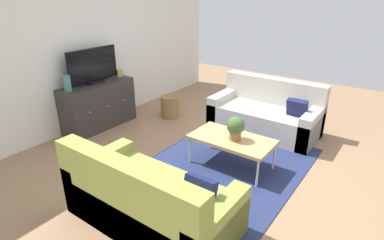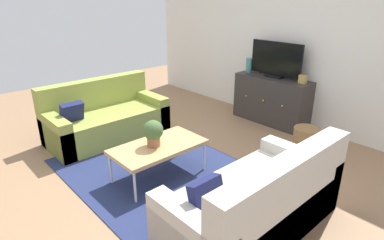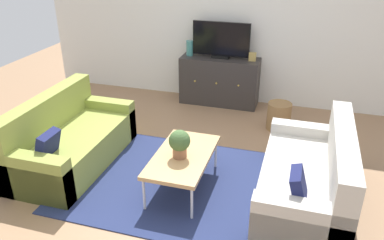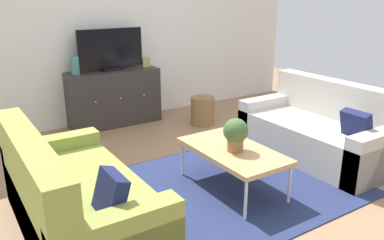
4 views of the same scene
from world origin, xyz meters
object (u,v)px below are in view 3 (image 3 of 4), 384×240
Objects in this scene: couch_left_side at (68,142)px; mantel_clock at (253,57)px; tv_console at (220,81)px; wicker_basket at (279,116)px; flat_screen_tv at (221,40)px; couch_right_side at (312,181)px; glass_vase at (190,48)px; coffee_table at (183,157)px; potted_plant at (180,143)px.

couch_left_side is 13.22× the size of mantel_clock.
tv_console is 1.27m from wicker_basket.
mantel_clock is (0.51, -0.02, -0.22)m from flat_screen_tv.
tv_console is at bearing -180.00° from mantel_clock.
couch_right_side is 1.75m from wicker_basket.
flat_screen_tv is at bearing 177.77° from mantel_clock.
glass_vase is 1.88× the size of mantel_clock.
tv_console is at bearing 146.35° from wicker_basket.
wicker_basket is at bearing 63.75° from coffee_table.
mantel_clock reaches higher than couch_right_side.
potted_plant is at bearing -173.77° from couch_right_side.
tv_console is 3.18× the size of wicker_basket.
mantel_clock is at bearing 0.00° from tv_console.
tv_console is 0.67m from flat_screen_tv.
flat_screen_tv is at bearing 93.41° from potted_plant.
potted_plant is 2.54m from tv_console.
mantel_clock is at bearing 127.38° from wicker_basket.
couch_left_side is at bearing -144.88° from wicker_basket.
tv_console is (-0.17, 2.47, -0.00)m from coffee_table.
mantel_clock is at bearing 82.04° from coffee_table.
mantel_clock is 0.33× the size of wicker_basket.
potted_plant reaches higher than wicker_basket.
couch_left_side is at bearing -119.49° from tv_console.
potted_plant is (-0.02, -0.05, 0.20)m from coffee_table.
tv_console is (-1.53, 2.37, 0.11)m from couch_right_side.
glass_vase is 1.84m from wicker_basket.
coffee_table is at bearing -86.12° from tv_console.
glass_vase is at bearing 155.95° from wicker_basket.
couch_left_side is at bearing -109.25° from glass_vase.
coffee_table is 3.45× the size of potted_plant.
couch_right_side is at bearing -66.78° from mantel_clock.
mantel_clock is at bearing 0.00° from glass_vase.
coffee_table is 2.70× the size of wicker_basket.
glass_vase is (-0.51, 0.00, 0.51)m from tv_console.
couch_right_side is 13.22× the size of mantel_clock.
glass_vase is at bearing 180.00° from mantel_clock.
couch_right_side is 1.42m from potted_plant.
flat_screen_tv is 1.53m from wicker_basket.
potted_plant is 2.39× the size of mantel_clock.
flat_screen_tv is at bearing 145.60° from wicker_basket.
glass_vase reaches higher than couch_left_side.
glass_vase is at bearing 130.75° from couch_right_side.
tv_console is (1.34, 2.37, 0.11)m from couch_left_side.
coffee_table is at bearing 72.81° from potted_plant.
couch_right_side is 7.05× the size of glass_vase.
tv_console is at bearing -0.00° from glass_vase.
couch_left_side reaches higher than wicker_basket.
couch_right_side is at bearing 6.23° from potted_plant.
flat_screen_tv is at bearing 60.72° from couch_left_side.
flat_screen_tv is 7.04× the size of mantel_clock.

